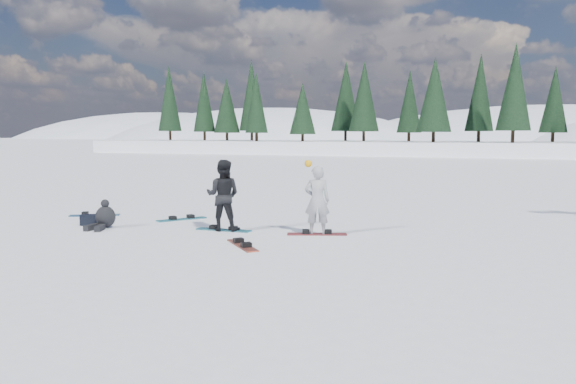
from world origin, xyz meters
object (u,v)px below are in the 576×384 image
object	(u,v)px
snowboarder_man	(223,195)
snowboard_loose_c	(95,215)
gear_bag	(90,220)
snowboard_loose_b	(242,245)
snowboarder_woman	(317,200)
snowboard_loose_a	(182,219)
seated_rider	(104,217)

from	to	relation	value
snowboarder_man	snowboard_loose_c	world-z (taller)	snowboarder_man
snowboarder_man	gear_bag	distance (m)	4.00
gear_bag	snowboard_loose_b	distance (m)	5.33
snowboarder_woman	snowboard_loose_b	distance (m)	2.43
snowboarder_man	snowboard_loose_c	size ratio (longest dim) A/B	1.25
snowboarder_man	snowboard_loose_b	distance (m)	2.32
gear_bag	snowboard_loose_a	xyz separation A→B (m)	(1.89, 1.75, -0.14)
snowboarder_woman	snowboarder_man	xyz separation A→B (m)	(-2.50, -0.27, 0.05)
snowboard_loose_b	seated_rider	bearing A→B (deg)	-144.18
seated_rider	gear_bag	distance (m)	0.76
snowboard_loose_c	snowboarder_man	bearing A→B (deg)	-40.08
gear_bag	snowboarder_woman	bearing A→B (deg)	7.16
snowboarder_man	snowboard_loose_b	size ratio (longest dim) A/B	1.25
snowboarder_woman	seated_rider	world-z (taller)	snowboarder_woman
snowboarder_woman	snowboard_loose_b	bearing A→B (deg)	41.49
snowboarder_woman	gear_bag	distance (m)	6.47
snowboarder_man	snowboard_loose_c	xyz separation A→B (m)	(-4.95, 0.98, -0.92)
snowboarder_man	snowboard_loose_a	xyz separation A→B (m)	(-1.99, 1.22, -0.92)
snowboarder_woman	gear_bag	size ratio (longest dim) A/B	4.21
seated_rider	snowboard_loose_c	bearing A→B (deg)	122.06
seated_rider	snowboard_loose_a	world-z (taller)	seated_rider
snowboarder_woman	seated_rider	distance (m)	5.80
snowboard_loose_c	snowboard_loose_b	world-z (taller)	same
gear_bag	snowboarder_man	bearing A→B (deg)	7.83
snowboarder_woman	snowboarder_man	distance (m)	2.51
snowboarder_woman	gear_bag	world-z (taller)	snowboarder_woman
seated_rider	snowboard_loose_a	xyz separation A→B (m)	(1.19, 2.00, -0.28)
snowboarder_woman	snowboard_loose_c	distance (m)	7.53
snowboard_loose_b	snowboard_loose_a	world-z (taller)	same
snowboarder_man	snowboard_loose_a	world-z (taller)	snowboarder_man
snowboard_loose_b	snowboarder_man	bearing A→B (deg)	175.33
gear_bag	snowboard_loose_b	xyz separation A→B (m)	(5.20, -1.14, -0.14)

